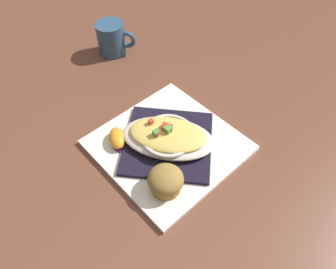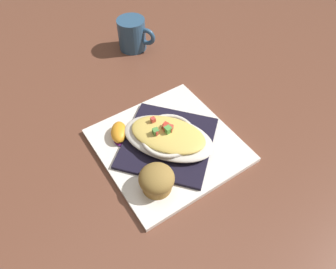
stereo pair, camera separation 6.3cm
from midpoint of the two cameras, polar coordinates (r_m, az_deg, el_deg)
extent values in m
plane|color=brown|center=(0.66, 2.72, -2.41)|extent=(2.60, 2.60, 0.00)
cube|color=white|center=(0.66, 2.74, -2.13)|extent=(0.33, 0.33, 0.01)
cube|color=black|center=(0.65, 2.77, -1.63)|extent=(0.24, 0.25, 0.01)
ellipsoid|color=silver|center=(0.64, 2.82, -0.76)|extent=(0.22, 0.18, 0.02)
torus|color=silver|center=(0.63, 2.85, -0.28)|extent=(0.15, 0.15, 0.01)
ellipsoid|color=#E2C35C|center=(0.63, 2.86, -0.13)|extent=(0.18, 0.14, 0.02)
cube|color=#CC442F|center=(0.62, 2.45, 0.99)|extent=(0.01, 0.01, 0.01)
cube|color=#CA4237|center=(0.64, -0.09, 2.49)|extent=(0.01, 0.01, 0.01)
cube|color=#C73C32|center=(0.62, 0.79, 0.32)|extent=(0.01, 0.01, 0.01)
cube|color=#D14535|center=(0.62, 3.18, 1.05)|extent=(0.02, 0.02, 0.01)
cube|color=#AA4F29|center=(0.62, 2.24, 1.15)|extent=(0.01, 0.01, 0.01)
cube|color=#55A545|center=(0.62, 2.84, 0.98)|extent=(0.01, 0.01, 0.01)
cube|color=#519645|center=(0.62, 0.64, 0.43)|extent=(0.01, 0.01, 0.01)
cube|color=red|center=(0.63, 2.48, 1.56)|extent=(0.01, 0.01, 0.01)
cylinder|color=olive|center=(0.59, 1.05, -9.28)|extent=(0.06, 0.06, 0.02)
ellipsoid|color=olive|center=(0.57, 1.08, -8.27)|extent=(0.07, 0.07, 0.04)
ellipsoid|color=#4C0F23|center=(0.56, 1.09, -7.79)|extent=(0.03, 0.03, 0.01)
ellipsoid|color=#541764|center=(0.66, -5.85, -0.72)|extent=(0.06, 0.06, 0.01)
ellipsoid|color=orange|center=(0.66, -6.33, 0.27)|extent=(0.07, 0.06, 0.03)
cylinder|color=#2D5173|center=(0.90, -4.58, 17.81)|extent=(0.08, 0.08, 0.09)
torus|color=#2D5173|center=(0.89, -1.83, 17.42)|extent=(0.05, 0.03, 0.05)
cylinder|color=#4C2D14|center=(0.92, -4.49, 16.53)|extent=(0.07, 0.07, 0.03)
camera|label=1|loc=(0.03, -87.13, 3.46)|focal=33.17mm
camera|label=2|loc=(0.03, 92.87, -3.46)|focal=33.17mm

